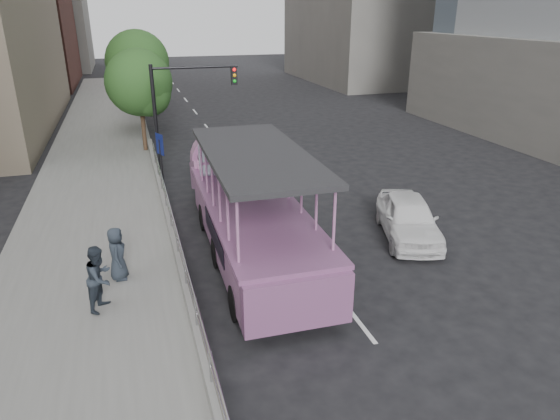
% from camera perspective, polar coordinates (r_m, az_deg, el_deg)
% --- Properties ---
extents(ground, '(160.00, 160.00, 0.00)m').
position_cam_1_polar(ground, '(14.72, 1.81, -8.79)').
color(ground, black).
extents(sidewalk, '(5.50, 80.00, 0.30)m').
position_cam_1_polar(sidewalk, '(23.22, -20.07, 2.03)').
color(sidewalk, gray).
rests_on(sidewalk, ground).
extents(kerb_wall, '(0.24, 30.00, 0.36)m').
position_cam_1_polar(kerb_wall, '(15.66, -11.50, -5.24)').
color(kerb_wall, '#9A9995').
rests_on(kerb_wall, sidewalk).
extents(guardrail, '(0.07, 22.00, 0.71)m').
position_cam_1_polar(guardrail, '(15.38, -11.68, -3.04)').
color(guardrail, '#ACADB1').
rests_on(guardrail, kerb_wall).
extents(duck_boat, '(2.97, 11.20, 3.70)m').
position_cam_1_polar(duck_boat, '(16.68, -3.84, 0.25)').
color(duck_boat, black).
rests_on(duck_boat, ground).
extents(car, '(3.03, 4.71, 1.49)m').
position_cam_1_polar(car, '(18.04, 14.47, -0.85)').
color(car, white).
rests_on(car, ground).
extents(pedestrian_mid, '(0.99, 1.07, 1.76)m').
position_cam_1_polar(pedestrian_mid, '(13.59, -19.90, -7.30)').
color(pedestrian_mid, '#2B343F').
rests_on(pedestrian_mid, sidewalk).
extents(pedestrian_far, '(0.54, 0.80, 1.58)m').
position_cam_1_polar(pedestrian_far, '(14.91, -18.12, -4.77)').
color(pedestrian_far, '#2B343F').
rests_on(pedestrian_far, sidewalk).
extents(parking_sign, '(0.26, 0.57, 2.73)m').
position_cam_1_polar(parking_sign, '(21.81, -13.45, 5.88)').
color(parking_sign, black).
rests_on(parking_sign, ground).
extents(traffic_signal, '(4.20, 0.32, 5.20)m').
position_cam_1_polar(traffic_signal, '(24.91, -11.43, 12.20)').
color(traffic_signal, black).
rests_on(traffic_signal, ground).
extents(street_tree_near, '(3.52, 3.52, 5.72)m').
position_cam_1_polar(street_tree_near, '(28.15, -15.59, 13.57)').
color(street_tree_near, '#3E291C').
rests_on(street_tree_near, ground).
extents(street_tree_far, '(3.97, 3.97, 6.45)m').
position_cam_1_polar(street_tree_far, '(34.06, -15.78, 15.70)').
color(street_tree_far, '#3E291C').
rests_on(street_tree_far, ground).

